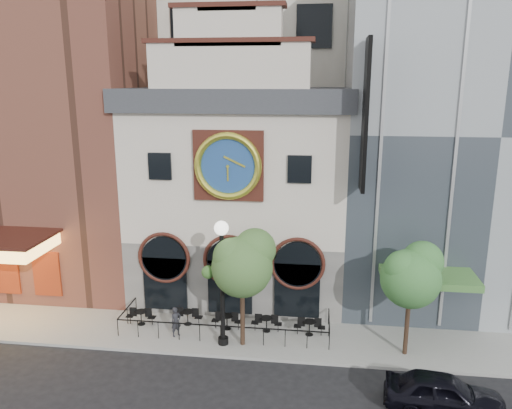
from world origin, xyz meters
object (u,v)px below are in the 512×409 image
object	(u,v)px
bistro_3	(267,323)
pedestrian	(176,322)
tree_right	(412,274)
bistro_4	(309,326)
bistro_0	(141,316)
bistro_2	(227,321)
tree_left	(243,262)
bistro_1	(188,316)
lamppost	(222,270)
car_right	(444,394)

from	to	relation	value
bistro_3	pedestrian	size ratio (longest dim) A/B	1.03
pedestrian	tree_right	distance (m)	11.74
bistro_4	bistro_0	bearing A→B (deg)	179.99
bistro_0	bistro_3	xyz separation A→B (m)	(6.68, 0.10, 0.00)
bistro_2	bistro_4	xyz separation A→B (m)	(4.27, -0.08, 0.00)
bistro_2	tree_left	size ratio (longest dim) A/B	0.27
bistro_2	bistro_3	bearing A→B (deg)	0.47
bistro_3	bistro_4	xyz separation A→B (m)	(2.20, -0.10, 0.00)
pedestrian	bistro_0	bearing A→B (deg)	109.57
bistro_4	tree_left	bearing A→B (deg)	-157.64
bistro_1	pedestrian	bearing A→B (deg)	-101.61
lamppost	bistro_1	bearing A→B (deg)	145.00
bistro_1	lamppost	bearing A→B (deg)	-37.76
bistro_1	pedestrian	world-z (taller)	pedestrian
bistro_2	lamppost	bearing A→B (deg)	-86.41
bistro_2	tree_left	xyz separation A→B (m)	(1.10, -1.39, 3.82)
bistro_3	pedestrian	world-z (taller)	pedestrian
car_right	tree_left	size ratio (longest dim) A/B	0.78
bistro_0	pedestrian	size ratio (longest dim) A/B	1.03
bistro_0	tree_left	xyz separation A→B (m)	(5.71, -1.31, 3.82)
tree_left	bistro_2	bearing A→B (deg)	128.41
bistro_2	bistro_4	distance (m)	4.27
bistro_0	car_right	distance (m)	15.19
bistro_0	bistro_1	distance (m)	2.47
bistro_0	bistro_3	distance (m)	6.68
lamppost	tree_left	world-z (taller)	lamppost
bistro_0	bistro_2	xyz separation A→B (m)	(4.61, 0.08, 0.00)
bistro_2	bistro_4	bearing A→B (deg)	-1.11
bistro_3	bistro_4	size ratio (longest dim) A/B	1.00
lamppost	tree_left	xyz separation A→B (m)	(1.01, 0.12, 0.39)
bistro_3	car_right	size ratio (longest dim) A/B	0.34
bistro_0	tree_right	bearing A→B (deg)	-5.01
tree_left	bistro_0	bearing A→B (deg)	167.12
bistro_0	tree_right	xyz separation A→B (m)	(13.48, -1.18, 3.56)
bistro_1	bistro_4	xyz separation A→B (m)	(6.43, -0.32, 0.00)
bistro_2	pedestrian	bearing A→B (deg)	-157.04
car_right	tree_right	xyz separation A→B (m)	(-0.79, 4.01, 3.40)
bistro_2	pedestrian	world-z (taller)	pedestrian
bistro_0	lamppost	bearing A→B (deg)	-16.90
bistro_4	car_right	distance (m)	7.48
pedestrian	tree_right	xyz separation A→B (m)	(11.28, -0.24, 3.26)
pedestrian	tree_left	bearing A→B (deg)	-53.12
bistro_1	bistro_4	distance (m)	6.44
bistro_4	tree_left	world-z (taller)	tree_left
bistro_3	bistro_1	bearing A→B (deg)	177.07
bistro_3	tree_right	xyz separation A→B (m)	(6.79, -1.28, 3.56)
bistro_3	tree_left	size ratio (longest dim) A/B	0.27
bistro_3	pedestrian	xyz separation A→B (m)	(-4.49, -1.04, 0.31)
bistro_0	tree_right	distance (m)	13.99
car_right	tree_left	xyz separation A→B (m)	(-8.56, 3.89, 3.65)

